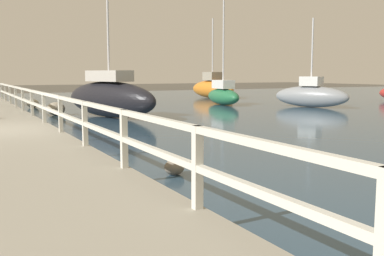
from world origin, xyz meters
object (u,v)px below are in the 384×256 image
(sailboat_green, at_px, (223,94))
(sailboat_gray, at_px, (311,95))
(sailboat_orange, at_px, (212,88))
(sailboat_black, at_px, (109,97))

(sailboat_green, xyz_separation_m, sailboat_gray, (3.17, -3.72, 0.03))
(sailboat_gray, bearing_deg, sailboat_orange, 68.94)
(sailboat_green, xyz_separation_m, sailboat_orange, (2.99, 6.35, 0.13))
(sailboat_black, distance_m, sailboat_orange, 15.14)
(sailboat_green, bearing_deg, sailboat_black, -144.80)
(sailboat_green, height_order, sailboat_gray, sailboat_green)
(sailboat_green, bearing_deg, sailboat_gray, -41.86)
(sailboat_black, distance_m, sailboat_gray, 11.12)
(sailboat_green, relative_size, sailboat_gray, 1.44)
(sailboat_black, height_order, sailboat_gray, sailboat_black)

